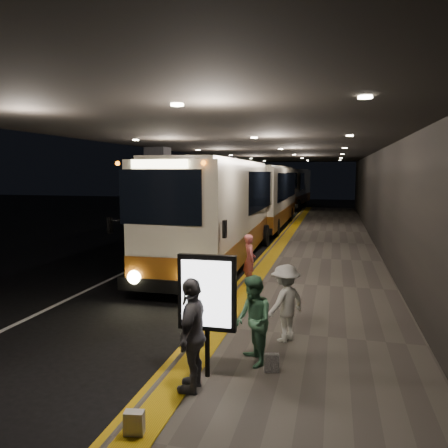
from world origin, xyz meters
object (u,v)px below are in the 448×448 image
Objects in this scene: bag_plain at (134,423)px; info_sign at (207,295)px; coach_second at (267,199)px; bag_polka at (272,363)px; passenger_waiting_grey at (193,334)px; stanchion_post at (209,306)px; passenger_boarding at (250,260)px; passenger_waiting_green at (253,321)px; coach_main at (220,215)px; coach_third at (291,189)px; passenger_waiting_white at (285,303)px.

info_sign is (0.44, 1.75, 1.20)m from bag_plain.
info_sign is (2.17, -20.49, -0.27)m from coach_second.
bag_polka is 2.60m from bag_plain.
stanchion_post is (-0.39, 2.20, -0.27)m from passenger_waiting_grey.
coach_second is 7.88× the size of passenger_boarding.
passenger_waiting_grey is at bearing -84.36° from coach_second.
passenger_waiting_green is at bearing 44.46° from info_sign.
coach_main is 1.03× the size of coach_second.
passenger_waiting_grey is at bearing -83.22° from coach_third.
coach_third is 39.08m from bag_plain.
coach_second is 18.94m from passenger_waiting_white.
passenger_waiting_white is at bearing -81.17° from coach_third.
passenger_waiting_grey is 1.45× the size of stanchion_post.
passenger_boarding is (1.83, -31.34, -0.85)m from coach_third.
coach_third reaches higher than passenger_waiting_grey.
coach_third is (-0.11, 16.77, -0.03)m from coach_second.
passenger_boarding is 4.80× the size of bag_plain.
coach_main is at bearing 109.66° from bag_polka.
passenger_waiting_white is 1.27× the size of stanchion_post.
coach_second is 20.06m from passenger_waiting_green.
bag_plain is at bearing -123.32° from bag_polka.
bag_polka is at bearing 127.13° from passenger_waiting_grey.
coach_main is 4.27m from passenger_boarding.
bag_polka is at bearing 32.14° from passenger_waiting_green.
passenger_waiting_green reaches higher than bag_plain.
coach_second is at bearing -15.53° from passenger_boarding.
bag_polka is (3.29, -9.22, -1.51)m from coach_main.
passenger_waiting_grey reaches higher than stanchion_post.
bag_polka is (3.15, -20.07, -1.47)m from coach_second.
info_sign is (-0.63, -0.64, 0.58)m from passenger_waiting_green.
coach_third reaches higher than passenger_waiting_white.
info_sign is at bearing -71.30° from passenger_waiting_green.
info_sign is 1.97m from stanchion_post.
passenger_waiting_green is at bearing 65.82° from bag_plain.
coach_third reaches higher than stanchion_post.
coach_second reaches higher than bag_plain.
passenger_boarding is 6.38m from passenger_waiting_grey.
stanchion_post reaches higher than bag_plain.
passenger_waiting_white is 3.94m from bag_plain.
coach_main is at bearing 99.29° from bag_plain.
passenger_boarding is 5.38m from passenger_waiting_green.
passenger_boarding is at bearing 164.67° from passenger_waiting_green.
passenger_waiting_white is 1.55m from bag_polka.
bag_polka is at bearing 56.68° from bag_plain.
passenger_waiting_grey is 1.57m from bag_polka.
coach_main is 8.02× the size of passenger_waiting_white.
coach_third is 37.78m from passenger_waiting_grey.
coach_second reaches higher than passenger_boarding.
info_sign is (2.31, -9.65, -0.30)m from coach_main.
coach_second reaches higher than passenger_waiting_green.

